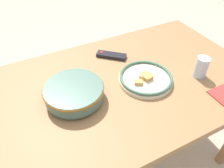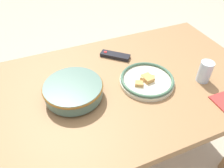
{
  "view_description": "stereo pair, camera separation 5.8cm",
  "coord_description": "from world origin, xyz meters",
  "px_view_note": "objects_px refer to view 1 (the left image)",
  "views": [
    {
      "loc": [
        -0.37,
        -0.68,
        1.42
      ],
      "look_at": [
        -0.03,
        -0.02,
        0.75
      ],
      "focal_mm": 35.0,
      "sensor_mm": 36.0,
      "label": 1
    },
    {
      "loc": [
        -0.31,
        -0.71,
        1.42
      ],
      "look_at": [
        -0.03,
        -0.02,
        0.75
      ],
      "focal_mm": 35.0,
      "sensor_mm": 36.0,
      "label": 2
    }
  ],
  "objects_px": {
    "drinking_glass": "(201,67)",
    "tv_remote": "(111,55)",
    "food_plate": "(146,78)",
    "noodle_bowl": "(74,93)"
  },
  "relations": [
    {
      "from": "noodle_bowl",
      "to": "drinking_glass",
      "type": "xyz_separation_m",
      "value": [
        0.61,
        -0.12,
        0.01
      ]
    },
    {
      "from": "noodle_bowl",
      "to": "food_plate",
      "type": "bearing_deg",
      "value": -5.89
    },
    {
      "from": "food_plate",
      "to": "tv_remote",
      "type": "height_order",
      "value": "food_plate"
    },
    {
      "from": "tv_remote",
      "to": "drinking_glass",
      "type": "distance_m",
      "value": 0.47
    },
    {
      "from": "noodle_bowl",
      "to": "tv_remote",
      "type": "height_order",
      "value": "noodle_bowl"
    },
    {
      "from": "noodle_bowl",
      "to": "tv_remote",
      "type": "xyz_separation_m",
      "value": [
        0.29,
        0.22,
        -0.03
      ]
    },
    {
      "from": "noodle_bowl",
      "to": "drinking_glass",
      "type": "bearing_deg",
      "value": -11.5
    },
    {
      "from": "tv_remote",
      "to": "drinking_glass",
      "type": "relative_size",
      "value": 1.45
    },
    {
      "from": "noodle_bowl",
      "to": "food_plate",
      "type": "distance_m",
      "value": 0.35
    },
    {
      "from": "drinking_glass",
      "to": "tv_remote",
      "type": "bearing_deg",
      "value": 132.77
    }
  ]
}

